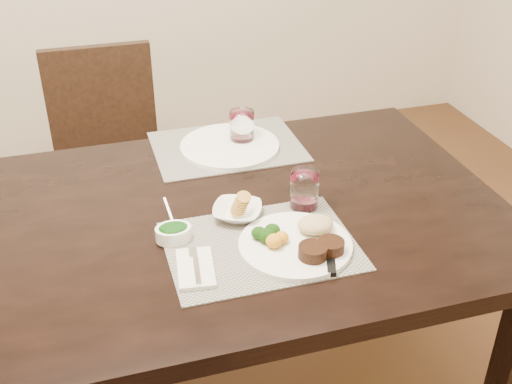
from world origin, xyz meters
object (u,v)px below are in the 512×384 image
object	(u,v)px
cracker_bowl	(237,211)
far_plate	(230,146)
dinner_plate	(301,241)
chair_far	(109,152)
steak_knife	(326,255)
wine_glass_near	(304,191)

from	to	relation	value
cracker_bowl	far_plate	world-z (taller)	cracker_bowl
dinner_plate	cracker_bowl	size ratio (longest dim) A/B	1.66
chair_far	steak_knife	xyz separation A→B (m)	(0.43, -1.20, 0.26)
steak_knife	far_plate	xyz separation A→B (m)	(-0.08, 0.62, 0.00)
dinner_plate	cracker_bowl	distance (m)	0.21
cracker_bowl	wine_glass_near	size ratio (longest dim) A/B	1.59
cracker_bowl	far_plate	bearing A→B (deg)	78.35
chair_far	steak_knife	world-z (taller)	chair_far
steak_knife	cracker_bowl	xyz separation A→B (m)	(-0.16, 0.23, 0.01)
cracker_bowl	wine_glass_near	bearing A→B (deg)	0.00
wine_glass_near	far_plate	size ratio (longest dim) A/B	0.34
cracker_bowl	wine_glass_near	world-z (taller)	wine_glass_near
wine_glass_near	dinner_plate	bearing A→B (deg)	-112.45
dinner_plate	wine_glass_near	world-z (taller)	wine_glass_near
dinner_plate	cracker_bowl	xyz separation A→B (m)	(-0.11, 0.17, 0.00)
cracker_bowl	far_plate	distance (m)	0.40
wine_glass_near	far_plate	distance (m)	0.40
chair_far	dinner_plate	size ratio (longest dim) A/B	3.23
wine_glass_near	chair_far	bearing A→B (deg)	115.20
chair_far	dinner_plate	world-z (taller)	chair_far
chair_far	far_plate	xyz separation A→B (m)	(0.35, -0.58, 0.26)
dinner_plate	far_plate	size ratio (longest dim) A/B	0.89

